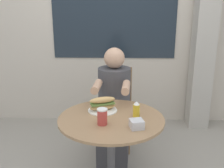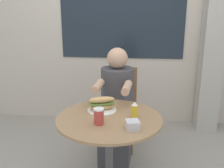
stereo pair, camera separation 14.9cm
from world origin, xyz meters
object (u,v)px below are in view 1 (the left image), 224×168
object	(u,v)px
seated_diner	(114,113)
condiment_bottle	(136,109)
diner_chair	(115,99)
drink_cup	(102,117)
cafe_table	(111,139)
sandwich_on_plate	(103,105)

from	to	relation	value
seated_diner	condiment_bottle	xyz separation A→B (m)	(0.18, -0.55, 0.27)
diner_chair	drink_cup	distance (m)	1.07
cafe_table	seated_diner	distance (m)	0.57
cafe_table	diner_chair	distance (m)	0.92
seated_diner	sandwich_on_plate	size ratio (longest dim) A/B	4.91
cafe_table	sandwich_on_plate	size ratio (longest dim) A/B	3.43
cafe_table	diner_chair	world-z (taller)	diner_chair
cafe_table	drink_cup	size ratio (longest dim) A/B	6.76
condiment_bottle	sandwich_on_plate	bearing A→B (deg)	158.63
drink_cup	cafe_table	bearing A→B (deg)	64.09
diner_chair	sandwich_on_plate	size ratio (longest dim) A/B	3.73
drink_cup	condiment_bottle	bearing A→B (deg)	30.97
cafe_table	sandwich_on_plate	distance (m)	0.28
diner_chair	seated_diner	size ratio (longest dim) A/B	0.76
sandwich_on_plate	drink_cup	world-z (taller)	drink_cup
drink_cup	seated_diner	bearing A→B (deg)	84.48
cafe_table	condiment_bottle	size ratio (longest dim) A/B	6.55
seated_diner	cafe_table	bearing A→B (deg)	93.22
condiment_bottle	drink_cup	bearing A→B (deg)	-149.03
condiment_bottle	diner_chair	bearing A→B (deg)	100.95
seated_diner	drink_cup	size ratio (longest dim) A/B	9.65
seated_diner	sandwich_on_plate	world-z (taller)	seated_diner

